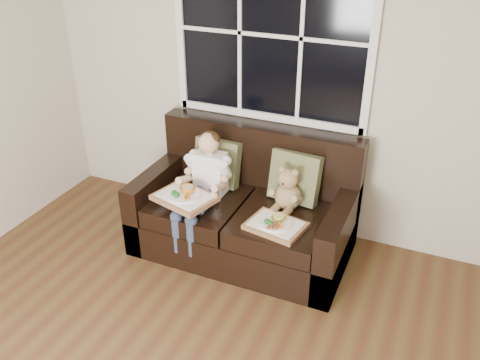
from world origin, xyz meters
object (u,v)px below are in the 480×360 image
at_px(child, 205,178).
at_px(tray_right, 276,225).
at_px(loveseat, 246,214).
at_px(tray_left, 185,197).
at_px(teddy_bear, 288,192).

bearing_deg(child, tray_right, -14.70).
bearing_deg(loveseat, child, -158.93).
relative_size(child, tray_right, 1.82).
relative_size(loveseat, tray_left, 3.32).
bearing_deg(child, tray_left, -104.18).
height_order(teddy_bear, tray_left, teddy_bear).
relative_size(loveseat, child, 2.06).
xyz_separation_m(loveseat, tray_right, (0.36, -0.29, 0.17)).
height_order(loveseat, tray_right, loveseat).
relative_size(teddy_bear, tray_left, 0.72).
distance_m(child, teddy_bear, 0.66).
distance_m(loveseat, tray_left, 0.57).
bearing_deg(teddy_bear, tray_left, -146.09).
bearing_deg(tray_right, tray_left, -165.38).
bearing_deg(loveseat, tray_left, -136.27).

